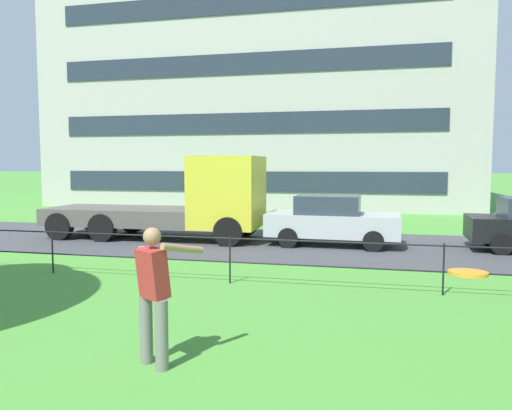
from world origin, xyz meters
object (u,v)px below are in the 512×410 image
car_silver_far_left (332,220)px  apartment_building_background (264,53)px  frisbee (468,273)px  flatbed_truck_far_right (185,203)px  person_thrower (154,292)px

car_silver_far_left → apartment_building_background: apartment_building_background is taller
frisbee → flatbed_truck_far_right: bearing=119.8°
person_thrower → apartment_building_background: (-4.05, 25.54, 8.63)m
flatbed_truck_far_right → apartment_building_background: (-0.69, 15.81, 8.35)m
person_thrower → frisbee: 3.77m
car_silver_far_left → apartment_building_background: (-5.53, 15.96, 8.79)m
person_thrower → flatbed_truck_far_right: bearing=109.1°
flatbed_truck_far_right → apartment_building_background: size_ratio=0.29×
frisbee → flatbed_truck_far_right: 13.28m
frisbee → apartment_building_background: size_ratio=0.01×
person_thrower → apartment_building_background: 27.26m
car_silver_far_left → person_thrower: bearing=-98.7°
apartment_building_background → person_thrower: bearing=-81.0°
flatbed_truck_far_right → car_silver_far_left: size_ratio=1.81×
person_thrower → car_silver_far_left: person_thrower is taller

